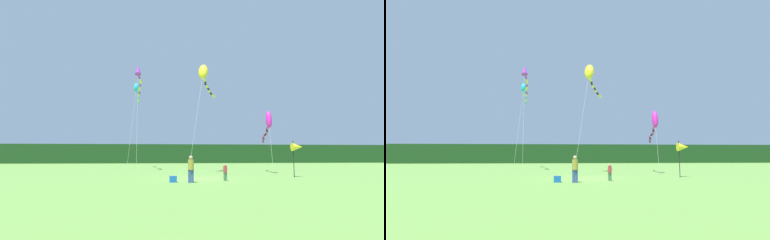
# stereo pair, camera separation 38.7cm
# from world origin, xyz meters

# --- Properties ---
(ground_plane) EXTENTS (120.00, 120.00, 0.00)m
(ground_plane) POSITION_xyz_m (0.00, 0.00, 0.00)
(ground_plane) COLOR #6B9E42
(distant_treeline) EXTENTS (108.00, 2.37, 4.20)m
(distant_treeline) POSITION_xyz_m (0.00, 45.00, 2.10)
(distant_treeline) COLOR #193D19
(distant_treeline) RESTS_ON ground
(person_adult) EXTENTS (0.39, 0.39, 1.78)m
(person_adult) POSITION_xyz_m (-1.02, -3.49, 0.99)
(person_adult) COLOR #334C8C
(person_adult) RESTS_ON ground
(person_child) EXTENTS (0.27, 0.27, 1.21)m
(person_child) POSITION_xyz_m (1.56, -2.21, 0.67)
(person_child) COLOR #3F724C
(person_child) RESTS_ON ground
(cooler_box) EXTENTS (0.49, 0.36, 0.42)m
(cooler_box) POSITION_xyz_m (-2.18, -3.11, 0.21)
(cooler_box) COLOR #1959B2
(cooler_box) RESTS_ON ground
(banner_flag_pole) EXTENTS (0.90, 0.70, 3.02)m
(banner_flag_pole) POSITION_xyz_m (8.28, 0.64, 2.45)
(banner_flag_pole) COLOR black
(banner_flag_pole) RESTS_ON ground
(kite_purple) EXTENTS (0.83, 9.29, 12.32)m
(kite_purple) POSITION_xyz_m (-5.80, 11.64, 11.32)
(kite_purple) COLOR #B2B2B2
(kite_purple) RESTS_ON ground
(kite_yellow) EXTENTS (4.01, 8.89, 11.27)m
(kite_yellow) POSITION_xyz_m (1.35, 6.98, 10.20)
(kite_yellow) COLOR #B2B2B2
(kite_yellow) RESTS_ON ground
(kite_magenta) EXTENTS (1.73, 7.26, 6.28)m
(kite_magenta) POSITION_xyz_m (7.70, 5.83, 5.00)
(kite_magenta) COLOR #B2B2B2
(kite_magenta) RESTS_ON ground
(kite_cyan) EXTENTS (0.92, 8.52, 11.98)m
(kite_cyan) POSITION_xyz_m (-6.59, 18.79, 11.03)
(kite_cyan) COLOR #B2B2B2
(kite_cyan) RESTS_ON ground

